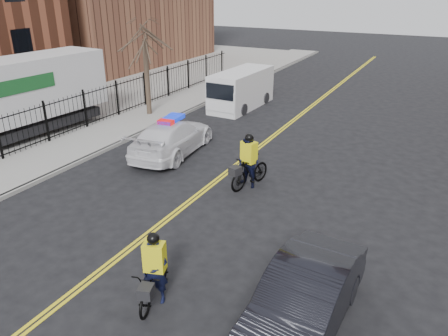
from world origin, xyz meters
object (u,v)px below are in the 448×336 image
object	(u,v)px
police_cruiser	(172,137)
cyclist_near	(156,278)
dark_sedan	(303,300)
cargo_van	(240,90)
cyclist_far	(248,166)

from	to	relation	value
police_cruiser	cyclist_near	world-z (taller)	cyclist_near
police_cruiser	cyclist_near	xyz separation A→B (m)	(5.15, -8.39, -0.11)
dark_sedan	cyclist_near	xyz separation A→B (m)	(-3.37, -0.73, -0.11)
cargo_van	cyclist_far	distance (m)	11.13
dark_sedan	police_cruiser	bearing A→B (deg)	140.59
cargo_van	police_cruiser	bearing A→B (deg)	-83.52
dark_sedan	cargo_van	bearing A→B (deg)	122.39
police_cruiser	cyclist_far	world-z (taller)	cyclist_far
police_cruiser	cargo_van	bearing A→B (deg)	-91.93
cargo_van	cyclist_near	world-z (taller)	cargo_van
cyclist_near	cyclist_far	xyz separation A→B (m)	(-0.73, 6.83, 0.17)
police_cruiser	dark_sedan	bearing A→B (deg)	131.61
dark_sedan	cyclist_near	size ratio (longest dim) A/B	2.29
dark_sedan	cyclist_far	bearing A→B (deg)	126.42
police_cruiser	dark_sedan	xyz separation A→B (m)	(8.53, -7.66, 0.00)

